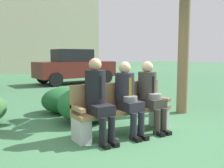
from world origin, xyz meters
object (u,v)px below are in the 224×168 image
seated_man_right (150,92)px  building_backdrop (16,4)px  seated_man_left (98,95)px  parked_car_far (75,67)px  shrub_near_bench (86,104)px  shrub_mid_lawn (62,100)px  seated_man_middle (128,94)px  park_bench (122,110)px

seated_man_right → building_backdrop: (1.66, 20.21, 5.19)m
seated_man_left → parked_car_far: parked_car_far is taller
seated_man_right → building_backdrop: building_backdrop is taller
shrub_near_bench → parked_car_far: (2.70, 6.89, 0.46)m
seated_man_left → shrub_mid_lawn: 2.26m
parked_car_far → seated_man_right: bearing=-103.6°
parked_car_far → building_backdrop: 13.19m
seated_man_middle → building_backdrop: 20.97m
seated_man_left → shrub_mid_lawn: size_ratio=1.37×
shrub_mid_lawn → parked_car_far: parked_car_far is taller
parked_car_far → park_bench: bearing=-107.4°
seated_man_middle → shrub_mid_lawn: 2.28m
shrub_near_bench → building_backdrop: size_ratio=0.09×
shrub_near_bench → park_bench: bearing=-77.6°
seated_man_right → shrub_near_bench: size_ratio=1.07×
shrub_near_bench → seated_man_left: bearing=-106.4°
shrub_near_bench → parked_car_far: 7.41m
seated_man_left → shrub_mid_lawn: seated_man_left is taller
park_bench → seated_man_middle: bearing=-79.3°
seated_man_right → parked_car_far: (1.94, 8.03, 0.12)m
shrub_near_bench → shrub_mid_lawn: size_ratio=1.22×
park_bench → seated_man_middle: 0.32m
park_bench → shrub_near_bench: 1.04m
seated_man_right → shrub_near_bench: bearing=123.5°
seated_man_right → parked_car_far: 8.27m
park_bench → building_backdrop: 20.92m
shrub_near_bench → shrub_mid_lawn: (-0.13, 1.07, -0.07)m
shrub_mid_lawn → parked_car_far: (2.83, 5.82, 0.53)m
seated_man_right → shrub_near_bench: seated_man_right is taller
park_bench → shrub_near_bench: bearing=102.4°
shrub_near_bench → shrub_mid_lawn: 1.08m
seated_man_right → shrub_mid_lawn: bearing=111.9°
seated_man_right → seated_man_middle: bearing=-180.0°
seated_man_right → building_backdrop: size_ratio=0.10×
seated_man_left → seated_man_right: seated_man_left is taller
seated_man_middle → shrub_mid_lawn: bearing=99.7°
seated_man_middle → park_bench: bearing=100.7°
seated_man_left → parked_car_far: (3.03, 8.02, 0.09)m
seated_man_right → parked_car_far: parked_car_far is taller
park_bench → shrub_mid_lawn: park_bench is taller
shrub_mid_lawn → parked_car_far: size_ratio=0.24×
seated_man_middle → building_backdrop: bearing=83.9°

